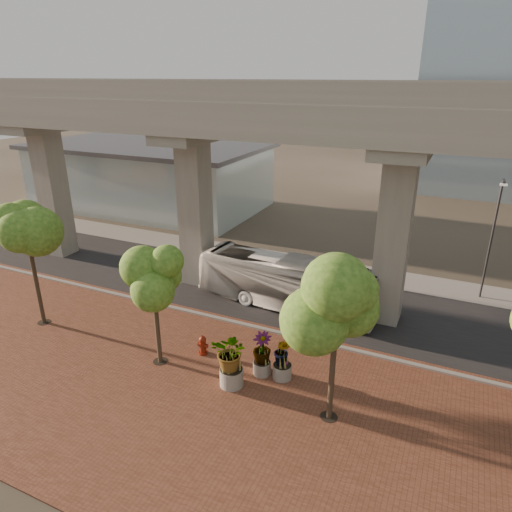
% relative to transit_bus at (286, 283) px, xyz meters
% --- Properties ---
extents(ground, '(160.00, 160.00, 0.00)m').
position_rel_transit_bus_xyz_m(ground, '(-0.48, -1.11, -1.49)').
color(ground, '#3A342A').
rests_on(ground, ground).
extents(brick_plaza, '(70.00, 13.00, 0.06)m').
position_rel_transit_bus_xyz_m(brick_plaza, '(-0.48, -9.11, -1.46)').
color(brick_plaza, brown).
rests_on(brick_plaza, ground).
extents(asphalt_road, '(90.00, 8.00, 0.04)m').
position_rel_transit_bus_xyz_m(asphalt_road, '(-0.48, 0.89, -1.47)').
color(asphalt_road, black).
rests_on(asphalt_road, ground).
extents(curb_strip, '(70.00, 0.25, 0.16)m').
position_rel_transit_bus_xyz_m(curb_strip, '(-0.48, -3.11, -1.41)').
color(curb_strip, gray).
rests_on(curb_strip, ground).
extents(far_sidewalk, '(90.00, 3.00, 0.06)m').
position_rel_transit_bus_xyz_m(far_sidewalk, '(-0.48, 6.39, -1.46)').
color(far_sidewalk, gray).
rests_on(far_sidewalk, ground).
extents(transit_viaduct, '(72.00, 5.60, 12.40)m').
position_rel_transit_bus_xyz_m(transit_viaduct, '(-0.48, 0.89, 5.79)').
color(transit_viaduct, gray).
rests_on(transit_viaduct, ground).
extents(station_pavilion, '(23.00, 13.00, 6.30)m').
position_rel_transit_bus_xyz_m(station_pavilion, '(-20.48, 14.89, 1.72)').
color(station_pavilion, '#B0C7CA').
rests_on(station_pavilion, ground).
extents(transit_bus, '(10.88, 3.35, 2.99)m').
position_rel_transit_bus_xyz_m(transit_bus, '(0.00, 0.00, 0.00)').
color(transit_bus, silver).
rests_on(transit_bus, ground).
extents(fire_hydrant, '(0.50, 0.45, 1.00)m').
position_rel_transit_bus_xyz_m(fire_hydrant, '(-1.84, -6.35, -0.95)').
color(fire_hydrant, maroon).
rests_on(fire_hydrant, ground).
extents(planter_front, '(2.30, 2.30, 2.53)m').
position_rel_transit_bus_xyz_m(planter_front, '(0.52, -7.90, 0.10)').
color(planter_front, '#A49F94').
rests_on(planter_front, ground).
extents(planter_right, '(1.96, 1.96, 2.09)m').
position_rel_transit_bus_xyz_m(planter_right, '(1.40, -6.63, -0.17)').
color(planter_right, '#A8A498').
rests_on(planter_right, ground).
extents(planter_left, '(1.89, 1.89, 2.08)m').
position_rel_transit_bus_xyz_m(planter_left, '(2.34, -6.51, -0.17)').
color(planter_left, gray).
rests_on(planter_left, ground).
extents(street_tree_far_west, '(4.11, 4.11, 7.02)m').
position_rel_transit_bus_xyz_m(street_tree_far_west, '(-11.30, -7.39, 3.69)').
color(street_tree_far_west, '#423226').
rests_on(street_tree_far_west, ground).
extents(street_tree_near_west, '(3.14, 3.14, 5.94)m').
position_rel_transit_bus_xyz_m(street_tree_near_west, '(-3.35, -7.75, 3.05)').
color(street_tree_near_west, '#423226').
rests_on(street_tree_near_west, ground).
extents(street_tree_near_east, '(3.92, 3.92, 6.97)m').
position_rel_transit_bus_xyz_m(street_tree_near_east, '(4.95, -8.09, 3.73)').
color(street_tree_near_east, '#423226').
rests_on(street_tree_near_east, ground).
extents(streetlamp_west, '(0.42, 1.24, 8.58)m').
position_rel_transit_bus_xyz_m(streetlamp_west, '(-10.07, 4.27, 3.51)').
color(streetlamp_west, '#313136').
rests_on(streetlamp_west, ground).
extents(streetlamp_east, '(0.36, 1.06, 7.29)m').
position_rel_transit_bus_xyz_m(streetlamp_east, '(10.38, 5.83, 2.77)').
color(streetlamp_east, '#2E2F33').
rests_on(streetlamp_east, ground).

